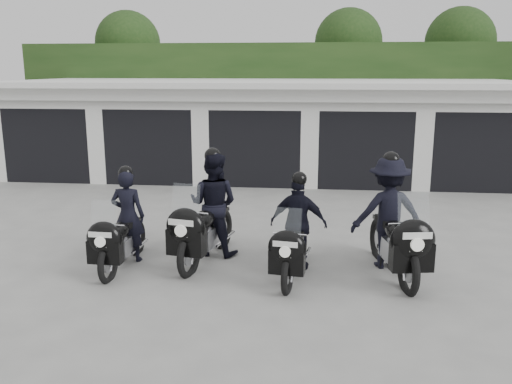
# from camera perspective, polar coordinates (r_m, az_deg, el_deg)

# --- Properties ---
(ground) EXTENTS (80.00, 80.00, 0.00)m
(ground) POSITION_cam_1_polar(r_m,az_deg,el_deg) (10.37, -3.49, -5.96)
(ground) COLOR gray
(ground) RESTS_ON ground
(garage_block) EXTENTS (16.40, 6.80, 2.96)m
(garage_block) POSITION_cam_1_polar(r_m,az_deg,el_deg) (17.91, 0.77, 6.74)
(garage_block) COLOR silver
(garage_block) RESTS_ON ground
(background_vegetation) EXTENTS (20.00, 3.90, 5.80)m
(background_vegetation) POSITION_cam_1_polar(r_m,az_deg,el_deg) (22.63, 2.92, 11.42)
(background_vegetation) COLOR #1B3513
(background_vegetation) RESTS_ON ground
(police_bike_a) EXTENTS (0.63, 2.03, 1.77)m
(police_bike_a) POSITION_cam_1_polar(r_m,az_deg,el_deg) (9.55, -13.89, -3.59)
(police_bike_a) COLOR black
(police_bike_a) RESTS_ON ground
(police_bike_b) EXTENTS (1.13, 2.31, 2.03)m
(police_bike_b) POSITION_cam_1_polar(r_m,az_deg,el_deg) (9.68, -4.95, -2.05)
(police_bike_b) COLOR black
(police_bike_b) RESTS_ON ground
(police_bike_c) EXTENTS (1.02, 2.01, 1.75)m
(police_bike_c) POSITION_cam_1_polar(r_m,az_deg,el_deg) (8.93, 4.30, -4.10)
(police_bike_c) COLOR black
(police_bike_c) RESTS_ON ground
(police_bike_d) EXTENTS (1.33, 2.36, 2.07)m
(police_bike_d) POSITION_cam_1_polar(r_m,az_deg,el_deg) (9.30, 14.05, -2.88)
(police_bike_d) COLOR black
(police_bike_d) RESTS_ON ground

